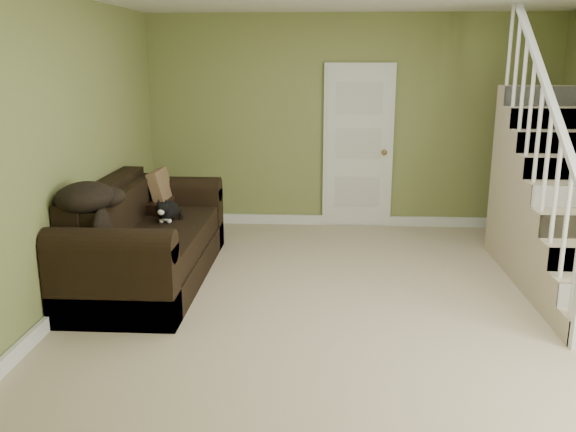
# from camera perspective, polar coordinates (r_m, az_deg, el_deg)

# --- Properties ---
(floor) EXTENTS (5.00, 5.50, 0.01)m
(floor) POSITION_cam_1_polar(r_m,az_deg,el_deg) (5.28, 6.71, -8.70)
(floor) COLOR tan
(floor) RESTS_ON ground
(wall_back) EXTENTS (5.00, 0.04, 2.60)m
(wall_back) POSITION_cam_1_polar(r_m,az_deg,el_deg) (7.64, 5.86, 8.68)
(wall_back) COLOR olive
(wall_back) RESTS_ON floor
(wall_front) EXTENTS (5.00, 0.04, 2.60)m
(wall_front) POSITION_cam_1_polar(r_m,az_deg,el_deg) (2.25, 11.55, -5.95)
(wall_front) COLOR olive
(wall_front) RESTS_ON floor
(wall_left) EXTENTS (0.04, 5.50, 2.60)m
(wall_left) POSITION_cam_1_polar(r_m,az_deg,el_deg) (5.36, -20.69, 5.31)
(wall_left) COLOR olive
(wall_left) RESTS_ON floor
(baseboard_back) EXTENTS (5.00, 0.04, 0.12)m
(baseboard_back) POSITION_cam_1_polar(r_m,az_deg,el_deg) (7.83, 5.64, -0.40)
(baseboard_back) COLOR white
(baseboard_back) RESTS_ON floor
(baseboard_left) EXTENTS (0.04, 5.50, 0.12)m
(baseboard_left) POSITION_cam_1_polar(r_m,az_deg,el_deg) (5.66, -19.28, -7.14)
(baseboard_left) COLOR white
(baseboard_left) RESTS_ON floor
(door) EXTENTS (0.86, 0.12, 2.02)m
(door) POSITION_cam_1_polar(r_m,az_deg,el_deg) (7.63, 6.58, 6.43)
(door) COLOR white
(door) RESTS_ON floor
(staircase) EXTENTS (1.00, 2.51, 2.82)m
(staircase) POSITION_cam_1_polar(r_m,az_deg,el_deg) (6.42, 24.47, 0.32)
(staircase) COLOR tan
(staircase) RESTS_ON floor
(sofa) EXTENTS (1.03, 2.38, 0.94)m
(sofa) POSITION_cam_1_polar(r_m,az_deg,el_deg) (5.98, -13.27, -2.52)
(sofa) COLOR black
(sofa) RESTS_ON floor
(side_table) EXTENTS (0.58, 0.58, 0.85)m
(side_table) POSITION_cam_1_polar(r_m,az_deg,el_deg) (6.73, -13.17, -0.97)
(side_table) COLOR black
(side_table) RESTS_ON floor
(cat) EXTENTS (0.25, 0.53, 0.26)m
(cat) POSITION_cam_1_polar(r_m,az_deg,el_deg) (6.14, -11.22, 0.47)
(cat) COLOR black
(cat) RESTS_ON sofa
(banana) EXTENTS (0.09, 0.23, 0.06)m
(banana) POSITION_cam_1_polar(r_m,az_deg,el_deg) (5.40, -14.18, -2.42)
(banana) COLOR gold
(banana) RESTS_ON sofa
(throw_pillow) EXTENTS (0.21, 0.43, 0.44)m
(throw_pillow) POSITION_cam_1_polar(r_m,az_deg,el_deg) (6.64, -11.74, 2.42)
(throw_pillow) COLOR #4F391F
(throw_pillow) RESTS_ON sofa
(throw_blanket) EXTENTS (0.53, 0.65, 0.24)m
(throw_blanket) POSITION_cam_1_polar(r_m,az_deg,el_deg) (5.26, -18.50, 1.70)
(throw_blanket) COLOR black
(throw_blanket) RESTS_ON sofa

